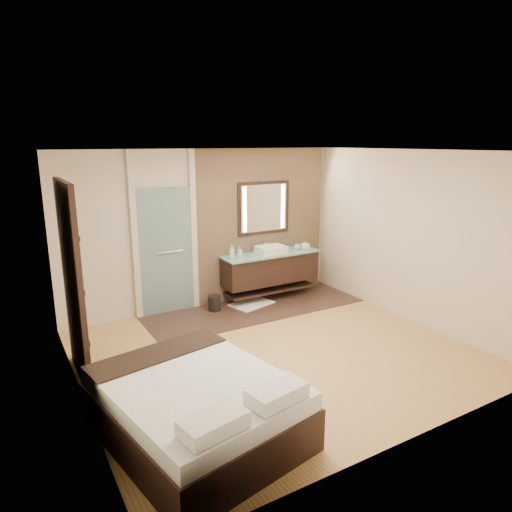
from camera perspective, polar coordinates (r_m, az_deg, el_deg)
floor at (r=6.41m, az=2.47°, el=-11.90°), size 5.00×5.00×0.00m
tile_strip at (r=7.95m, az=-0.10°, el=-6.53°), size 3.80×1.30×0.01m
stone_wall at (r=8.35m, az=0.78°, el=4.04°), size 2.60×0.08×2.70m
vanity at (r=8.28m, az=1.80°, el=-1.52°), size 1.85×0.55×0.88m
mirror_unit at (r=8.26m, az=0.97°, el=6.04°), size 1.06×0.04×0.96m
frosted_door at (r=7.62m, az=-11.23°, el=1.21°), size 1.10×0.12×2.70m
shoji_partition at (r=5.72m, az=-21.90°, el=-3.20°), size 0.06×1.20×2.40m
bed at (r=4.69m, az=-7.42°, el=-18.23°), size 1.88×2.19×0.75m
bath_mat at (r=8.12m, az=-0.57°, el=-5.99°), size 0.83×0.67×0.02m
waste_bin at (r=7.83m, az=-5.23°, el=-5.92°), size 0.28×0.28×0.27m
tissue_box at (r=8.55m, az=6.19°, el=1.22°), size 0.13×0.13×0.10m
soap_bottle_a at (r=7.79m, az=-3.04°, el=0.54°), size 0.12×0.12×0.24m
soap_bottle_b at (r=7.97m, az=-2.06°, el=0.59°), size 0.08×0.08×0.16m
soap_bottle_c at (r=8.49m, az=6.08°, el=1.29°), size 0.13×0.13×0.14m
cup at (r=8.51m, az=5.19°, el=1.14°), size 0.14×0.14×0.09m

